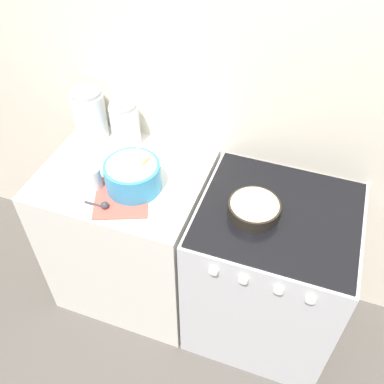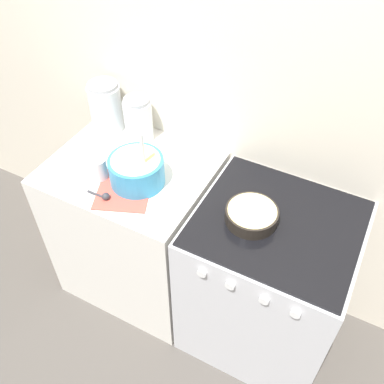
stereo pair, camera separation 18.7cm
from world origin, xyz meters
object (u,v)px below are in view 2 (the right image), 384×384
mixing_bowl (137,169)px  storage_jar_left (106,109)px  stove (266,282)px  baking_pan (252,215)px  storage_jar_middle (139,122)px  tin_can (99,169)px

mixing_bowl → storage_jar_left: bearing=142.0°
stove → baking_pan: size_ratio=4.05×
stove → baking_pan: baking_pan is taller
storage_jar_middle → stove: bearing=-14.8°
storage_jar_left → storage_jar_middle: (0.20, -0.00, -0.01)m
mixing_bowl → tin_can: 0.18m
stove → storage_jar_left: (-1.03, 0.22, 0.57)m
stove → tin_can: tin_can is taller
baking_pan → storage_jar_middle: bearing=160.0°
stove → tin_can: bearing=-171.4°
mixing_bowl → stove: bearing=5.8°
storage_jar_left → storage_jar_middle: bearing=-0.0°
storage_jar_left → tin_can: bearing=-60.1°
storage_jar_middle → tin_can: storage_jar_middle is taller
baking_pan → storage_jar_left: 0.97m
baking_pan → tin_can: bearing=-173.6°
mixing_bowl → tin_can: size_ratio=2.58×
stove → storage_jar_left: size_ratio=3.48×
mixing_bowl → storage_jar_middle: bearing=120.9°
stove → baking_pan: (-0.11, -0.04, 0.49)m
stove → storage_jar_middle: size_ratio=3.91×
baking_pan → storage_jar_middle: size_ratio=0.97×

